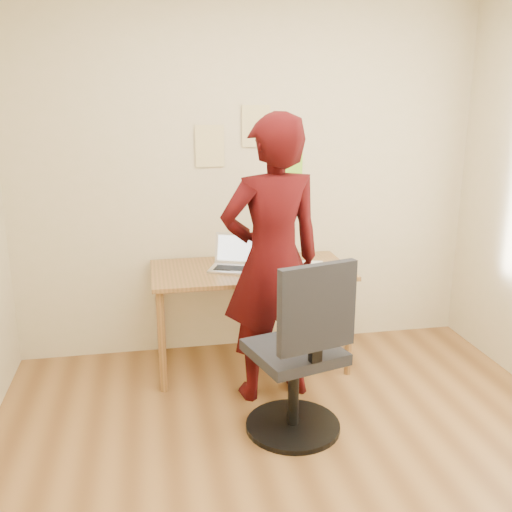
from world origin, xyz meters
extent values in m
cube|color=brown|center=(0.00, 0.00, -0.02)|extent=(3.50, 3.50, 0.04)
cube|color=beige|center=(0.00, 1.77, 1.35)|extent=(3.50, 0.04, 2.70)
cube|color=olive|center=(-0.06, 1.38, 0.72)|extent=(1.40, 0.70, 0.03)
cylinder|color=olive|center=(-0.71, 1.08, 0.35)|extent=(0.05, 0.05, 0.71)
cylinder|color=olive|center=(0.59, 1.08, 0.35)|extent=(0.05, 0.05, 0.71)
cylinder|color=olive|center=(-0.71, 1.68, 0.35)|extent=(0.05, 0.05, 0.71)
cylinder|color=olive|center=(0.59, 1.68, 0.35)|extent=(0.05, 0.05, 0.71)
cube|color=silver|center=(-0.19, 1.36, 0.75)|extent=(0.38, 0.32, 0.01)
cube|color=black|center=(-0.19, 1.36, 0.76)|extent=(0.29, 0.21, 0.00)
cube|color=silver|center=(-0.14, 1.49, 0.86)|extent=(0.32, 0.18, 0.22)
cube|color=white|center=(-0.14, 1.49, 0.86)|extent=(0.28, 0.15, 0.18)
cube|color=white|center=(0.37, 1.35, 0.74)|extent=(0.28, 0.34, 0.00)
cube|color=black|center=(0.11, 1.20, 0.74)|extent=(0.10, 0.15, 0.01)
cube|color=#3F4C59|center=(0.11, 1.20, 0.75)|extent=(0.08, 0.12, 0.00)
cube|color=#DFCB85|center=(-0.29, 1.74, 1.57)|extent=(0.21, 0.00, 0.30)
cube|color=#DFCB85|center=(0.05, 1.74, 1.71)|extent=(0.21, 0.00, 0.30)
cube|color=#8ADA31|center=(0.32, 1.74, 1.43)|extent=(0.18, 0.00, 0.24)
cube|color=black|center=(0.04, 0.48, 0.50)|extent=(0.59, 0.59, 0.07)
cube|color=black|center=(0.10, 0.26, 0.85)|extent=(0.45, 0.18, 0.48)
cube|color=black|center=(0.10, 0.26, 0.60)|extent=(0.07, 0.06, 0.13)
cylinder|color=black|center=(0.04, 0.48, 0.24)|extent=(0.07, 0.07, 0.48)
cylinder|color=black|center=(0.04, 0.48, 0.02)|extent=(0.56, 0.56, 0.03)
imported|color=#340707|center=(0.00, 0.92, 0.92)|extent=(0.73, 0.54, 1.84)
camera|label=1|loc=(-0.75, -2.44, 1.92)|focal=40.00mm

